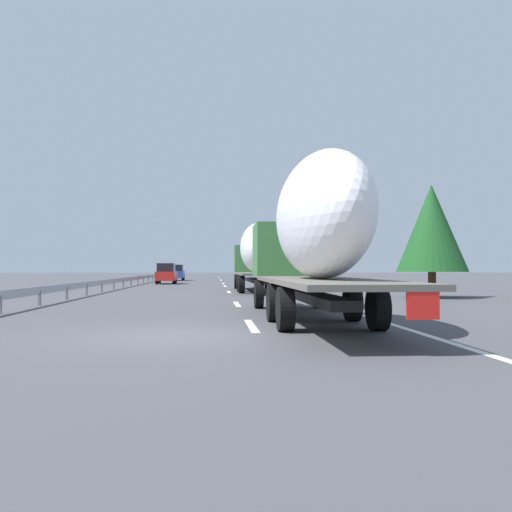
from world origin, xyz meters
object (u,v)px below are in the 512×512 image
Objects in this scene: truck_trailing at (313,232)px; road_sign at (275,261)px; car_blue_sedan at (176,273)px; car_red_compact at (166,274)px; truck_lead at (257,254)px.

road_sign is at bearing -4.76° from truck_trailing.
car_red_compact is at bearing -179.85° from car_blue_sedan.
car_red_compact is at bearing 88.06° from road_sign.
car_blue_sedan is 18.11m from road_sign.
car_blue_sedan is 1.39× the size of road_sign.
road_sign is at bearing -91.94° from car_red_compact.
car_red_compact is at bearing 22.27° from truck_lead.
truck_lead is at bearing -167.30° from car_blue_sedan.
road_sign is (-14.84, -10.32, 1.21)m from car_blue_sedan.
truck_lead is at bearing -0.00° from truck_trailing.
truck_lead reaches higher than car_blue_sedan.
truck_lead is at bearing 169.77° from road_sign.
car_red_compact reaches higher than car_blue_sedan.
car_red_compact is (17.53, 7.18, -1.44)m from truck_lead.
truck_trailing is 52.61m from car_blue_sedan.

